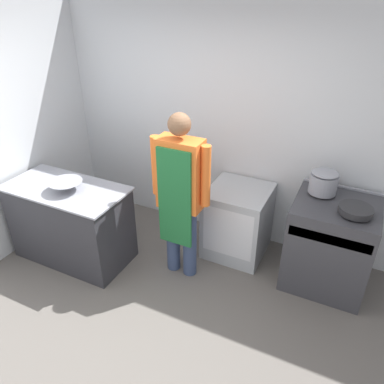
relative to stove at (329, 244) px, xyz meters
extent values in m
plane|color=#5B5651|center=(-1.42, -1.52, -0.46)|extent=(14.00, 14.00, 0.00)
cube|color=silver|center=(-1.42, 0.44, 0.89)|extent=(8.00, 0.05, 2.70)
cube|color=silver|center=(-3.31, -0.52, 0.89)|extent=(0.05, 8.00, 2.70)
cube|color=#2D2D33|center=(-2.58, -0.81, -0.04)|extent=(1.25, 0.63, 0.85)
cube|color=gray|center=(-2.58, -0.81, 0.40)|extent=(1.30, 0.66, 0.02)
cube|color=#38383D|center=(0.00, 0.00, 0.00)|extent=(0.77, 0.73, 0.92)
cube|color=gray|center=(0.00, -0.35, 0.29)|extent=(0.71, 0.03, 0.10)
cube|color=gray|center=(0.00, 0.35, 0.47)|extent=(0.77, 0.03, 0.02)
cube|color=#A8ADB2|center=(-0.98, 0.07, -0.06)|extent=(0.64, 0.65, 0.80)
cube|color=silver|center=(-0.98, -0.25, -0.02)|extent=(0.55, 0.02, 0.56)
cylinder|color=#38476B|center=(-1.49, -0.51, -0.06)|extent=(0.14, 0.14, 0.80)
cylinder|color=#38476B|center=(-1.29, -0.51, -0.06)|extent=(0.14, 0.14, 0.80)
cube|color=orange|center=(-1.39, -0.51, 0.69)|extent=(0.43, 0.22, 0.70)
cube|color=#1E6633|center=(-1.39, -0.63, 0.49)|extent=(0.34, 0.02, 1.01)
cylinder|color=orange|center=(-1.65, -0.51, 0.73)|extent=(0.09, 0.09, 0.60)
cylinder|color=orange|center=(-1.13, -0.51, 0.73)|extent=(0.09, 0.09, 0.60)
sphere|color=brown|center=(-1.39, -0.51, 1.18)|extent=(0.21, 0.21, 0.21)
cone|color=gray|center=(-2.52, -0.85, 0.46)|extent=(0.34, 0.34, 0.11)
cylinder|color=gray|center=(-0.17, 0.13, 0.57)|extent=(0.26, 0.26, 0.19)
ellipsoid|color=gray|center=(-0.17, 0.13, 0.69)|extent=(0.26, 0.26, 0.05)
cylinder|color=#262628|center=(0.15, -0.13, 0.51)|extent=(0.29, 0.29, 0.06)
camera|label=1|loc=(0.08, -3.27, 2.27)|focal=35.00mm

